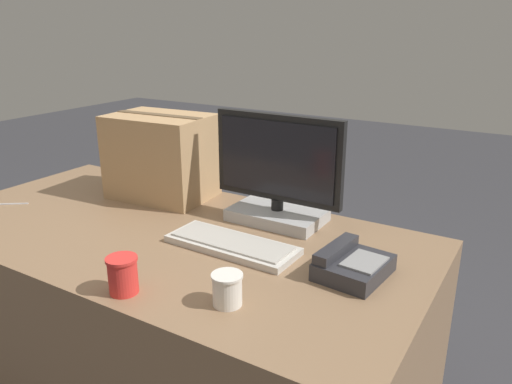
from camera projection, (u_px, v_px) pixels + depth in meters
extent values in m
cube|color=#8C6B4C|center=(171.00, 320.00, 1.85)|extent=(1.80, 0.90, 0.72)
cube|color=#B7B7B7|center=(277.00, 215.00, 1.81)|extent=(0.33, 0.21, 0.04)
cylinder|color=black|center=(277.00, 204.00, 1.80)|extent=(0.04, 0.04, 0.04)
cube|color=black|center=(278.00, 158.00, 1.74)|extent=(0.49, 0.03, 0.31)
cube|color=black|center=(276.00, 159.00, 1.73)|extent=(0.44, 0.01, 0.26)
cube|color=beige|center=(232.00, 245.00, 1.60)|extent=(0.44, 0.17, 0.02)
cube|color=#B7B2A8|center=(232.00, 241.00, 1.59)|extent=(0.40, 0.14, 0.01)
cube|color=#2D2D33|center=(354.00, 267.00, 1.42)|extent=(0.19, 0.23, 0.05)
cube|color=#2D2D33|center=(336.00, 249.00, 1.44)|extent=(0.06, 0.20, 0.03)
cube|color=gray|center=(364.00, 262.00, 1.39)|extent=(0.11, 0.13, 0.01)
cylinder|color=red|center=(123.00, 276.00, 1.32)|extent=(0.08, 0.08, 0.09)
cylinder|color=red|center=(121.00, 259.00, 1.31)|extent=(0.08, 0.08, 0.01)
cylinder|color=white|center=(227.00, 291.00, 1.27)|extent=(0.08, 0.08, 0.08)
cylinder|color=white|center=(227.00, 276.00, 1.25)|extent=(0.08, 0.08, 0.01)
cube|color=silver|center=(11.00, 204.00, 1.98)|extent=(0.11, 0.08, 0.00)
cube|color=tan|center=(161.00, 156.00, 2.02)|extent=(0.42, 0.31, 0.34)
cube|color=brown|center=(159.00, 115.00, 1.97)|extent=(0.39, 0.07, 0.00)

